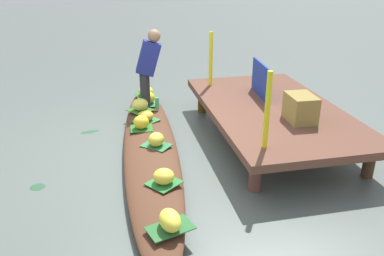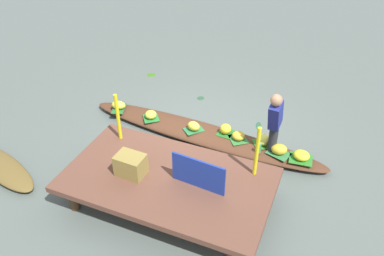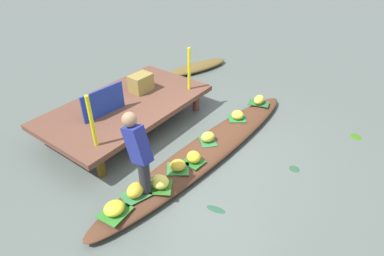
{
  "view_description": "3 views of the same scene",
  "coord_description": "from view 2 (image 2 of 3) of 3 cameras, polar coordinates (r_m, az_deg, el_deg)",
  "views": [
    {
      "loc": [
        4.81,
        -0.46,
        2.45
      ],
      "look_at": [
        0.01,
        0.57,
        0.34
      ],
      "focal_mm": 37.28,
      "sensor_mm": 36.0,
      "label": 1
    },
    {
      "loc": [
        -2.16,
        5.67,
        4.55
      ],
      "look_at": [
        0.13,
        0.19,
        0.31
      ],
      "focal_mm": 36.12,
      "sensor_mm": 36.0,
      "label": 2
    },
    {
      "loc": [
        -3.65,
        -2.41,
        3.5
      ],
      "look_at": [
        0.18,
        0.44,
        0.29
      ],
      "focal_mm": 30.01,
      "sensor_mm": 36.0,
      "label": 3
    }
  ],
  "objects": [
    {
      "name": "produce_crate",
      "position": [
        6.0,
        -9.04,
        -5.41
      ],
      "size": [
        0.45,
        0.34,
        0.35
      ],
      "primitive_type": "cube",
      "rotation": [
        0.0,
        0.0,
        -0.04
      ],
      "color": "olive",
      "rests_on": "dock_platform"
    },
    {
      "name": "water_bottle",
      "position": [
        6.96,
        9.91,
        -2.95
      ],
      "size": [
        0.06,
        0.06,
        0.2
      ],
      "primitive_type": "cylinder",
      "color": "#4CA568",
      "rests_on": "vendor_boat"
    },
    {
      "name": "leaf_mat_2",
      "position": [
        7.06,
        12.65,
        -3.68
      ],
      "size": [
        0.46,
        0.39,
        0.01
      ],
      "primitive_type": "cube",
      "rotation": [
        0.0,
        0.0,
        2.84
      ],
      "color": "#32743F",
      "rests_on": "vendor_boat"
    },
    {
      "name": "banana_bunch_4",
      "position": [
        6.99,
        15.87,
        -3.91
      ],
      "size": [
        0.32,
        0.29,
        0.16
      ],
      "primitive_type": "ellipsoid",
      "rotation": [
        0.0,
        0.0,
        3.0
      ],
      "color": "yellow",
      "rests_on": "vendor_boat"
    },
    {
      "name": "leaf_mat_3",
      "position": [
        7.23,
        10.41,
        -2.3
      ],
      "size": [
        0.46,
        0.46,
        0.01
      ],
      "primitive_type": "cube",
      "rotation": [
        0.0,
        0.0,
        0.58
      ],
      "color": "#2E6820",
      "rests_on": "vendor_boat"
    },
    {
      "name": "banana_bunch_6",
      "position": [
        7.35,
        4.98,
        -0.13
      ],
      "size": [
        0.27,
        0.27,
        0.19
      ],
      "primitive_type": "ellipsoid",
      "rotation": [
        0.0,
        0.0,
        1.84
      ],
      "color": "yellow",
      "rests_on": "vendor_boat"
    },
    {
      "name": "drifting_plant_2",
      "position": [
        9.86,
        -6.04,
        7.82
      ],
      "size": [
        0.3,
        0.3,
        0.01
      ],
      "primitive_type": "ellipsoid",
      "rotation": [
        0.0,
        0.0,
        0.82
      ],
      "color": "#376D16",
      "rests_on": "ground"
    },
    {
      "name": "railing_post_east",
      "position": [
        6.62,
        -10.87,
        1.59
      ],
      "size": [
        0.06,
        0.06,
        0.87
      ],
      "primitive_type": "cylinder",
      "color": "yellow",
      "rests_on": "dock_platform"
    },
    {
      "name": "leaf_mat_5",
      "position": [
        7.28,
        6.82,
        -1.64
      ],
      "size": [
        0.45,
        0.46,
        0.01
      ],
      "primitive_type": "cube",
      "rotation": [
        0.0,
        0.0,
        2.23
      ],
      "color": "#327737",
      "rests_on": "vendor_boat"
    },
    {
      "name": "vendor_boat",
      "position": [
        7.53,
        1.43,
        -0.83
      ],
      "size": [
        4.96,
        1.04,
        0.19
      ],
      "primitive_type": "ellipsoid",
      "rotation": [
        0.0,
        0.0,
        -0.07
      ],
      "color": "#512F1E",
      "rests_on": "ground"
    },
    {
      "name": "banana_bunch_2",
      "position": [
        7.0,
        12.75,
        -3.07
      ],
      "size": [
        0.31,
        0.26,
        0.19
      ],
      "primitive_type": "ellipsoid",
      "rotation": [
        0.0,
        0.0,
        0.16
      ],
      "color": "gold",
      "rests_on": "vendor_boat"
    },
    {
      "name": "drifting_plant_1",
      "position": [
        8.02,
        9.8,
        0.33
      ],
      "size": [
        0.17,
        0.3,
        0.01
      ],
      "primitive_type": "ellipsoid",
      "rotation": [
        0.0,
        0.0,
        1.77
      ],
      "color": "#255039",
      "rests_on": "ground"
    },
    {
      "name": "canal_water",
      "position": [
        7.59,
        1.42,
        -1.39
      ],
      "size": [
        40.0,
        40.0,
        0.0
      ],
      "primitive_type": "plane",
      "color": "#545D58",
      "rests_on": "ground"
    },
    {
      "name": "drifting_plant_0",
      "position": [
        8.82,
        1.29,
        4.43
      ],
      "size": [
        0.21,
        0.22,
        0.01
      ],
      "primitive_type": "ellipsoid",
      "rotation": [
        0.0,
        0.0,
        2.82
      ],
      "color": "#284E32",
      "rests_on": "ground"
    },
    {
      "name": "vendor_person",
      "position": [
        6.66,
        12.15,
        1.23
      ],
      "size": [
        0.21,
        0.43,
        1.24
      ],
      "color": "#28282D",
      "rests_on": "vendor_boat"
    },
    {
      "name": "banana_bunch_7",
      "position": [
        7.8,
        -6.11,
        1.97
      ],
      "size": [
        0.27,
        0.27,
        0.16
      ],
      "primitive_type": "ellipsoid",
      "rotation": [
        0.0,
        0.0,
        4.93
      ],
      "color": "yellow",
      "rests_on": "vendor_boat"
    },
    {
      "name": "market_banner",
      "position": [
        5.66,
        0.92,
        -6.77
      ],
      "size": [
        0.85,
        0.1,
        0.51
      ],
      "primitive_type": "cube",
      "rotation": [
        0.0,
        0.0,
        -0.08
      ],
      "color": "navy",
      "rests_on": "dock_platform"
    },
    {
      "name": "leaf_mat_7",
      "position": [
        7.84,
        -6.07,
        1.48
      ],
      "size": [
        0.43,
        0.44,
        0.01
      ],
      "primitive_type": "cube",
      "rotation": [
        0.0,
        0.0,
        2.23
      ],
      "color": "#277433",
      "rests_on": "vendor_boat"
    },
    {
      "name": "leaf_mat_6",
      "position": [
        7.41,
        4.94,
        -0.73
      ],
      "size": [
        0.3,
        0.33,
        0.01
      ],
      "primitive_type": "cube",
      "rotation": [
        0.0,
        0.0,
        1.5
      ],
      "color": "#276A25",
      "rests_on": "vendor_boat"
    },
    {
      "name": "dock_platform",
      "position": [
        6.03,
        -3.57,
        -7.74
      ],
      "size": [
        3.2,
        1.8,
        0.49
      ],
      "color": "brown",
      "rests_on": "ground"
    },
    {
      "name": "leaf_mat_1",
      "position": [
        8.24,
        -10.74,
        2.85
      ],
      "size": [
        0.36,
        0.47,
        0.01
      ],
      "primitive_type": "cube",
      "rotation": [
        0.0,
        0.0,
        1.88
      ],
      "color": "#27612D",
      "rests_on": "vendor_boat"
    },
    {
      "name": "leaf_mat_0",
      "position": [
        7.47,
        0.24,
        -0.26
      ],
      "size": [
        0.43,
        0.44,
        0.01
      ],
      "primitive_type": "cube",
      "rotation": [
        0.0,
        0.0,
        0.85
      ],
      "color": "#2B713E",
      "rests_on": "vendor_boat"
    },
    {
      "name": "moored_boat",
      "position": [
        7.54,
        -26.21,
        -5.2
      ],
      "size": [
        1.9,
        1.04,
        0.17
      ],
      "primitive_type": "ellipsoid",
      "rotation": [
        0.0,
        0.0,
        -0.31
      ],
      "color": "brown",
      "rests_on": "ground"
    },
    {
      "name": "banana_bunch_5",
      "position": [
        7.23,
        6.87,
        -1.16
      ],
      "size": [
        0.33,
        0.32,
        0.15
      ],
      "primitive_type": "ellipsoid",
      "rotation": [
        0.0,
        0.0,
        2.66
      ],
      "color": "gold",
      "rests_on": "vendor_boat"
    },
    {
      "name": "leaf_mat_4",
      "position": [
        7.04,
        15.76,
        -4.41
      ],
      "size": [
        0.43,
        0.37,
        0.01
      ],
      "primitive_type": "cube",
      "rotation": [
        0.0,
        0.0,
        0.1
      ],
      "color": "#2D7727",
      "rests_on": "vendor_boat"
    },
    {
      "name": "banana_bunch_0",
      "position": [
        7.42,
        0.24,
        0.28
      ],
      "size": [
        0.3,
        0.27,
        0.17
      ],
      "primitive_type": "ellipsoid",
      "rotation": [
        0.0,
        0.0,
        5.96
      ],
      "color": "yellow",
      "rests_on": "vendor_boat"
    },
    {
      "name": "banana_bunch_1",
      "position": [
        8.2,
        -10.8,
        3.35
      ],
      "size": [
        0.32,
        0.22,
        0.17
      ],
      "primitive_type": "ellipsoid",
      "rotation": [
        0.0,
        0.0,
        0.12
      ],
      "color": "yellow",
      "rests_on": "vendor_boat"
    },
    {
      "name": "railing_post_west",
      "position": [
        5.84,
        9.56,
        -3.46
      ],
      "size": [
        0.06,
        0.06,
        0.87
      ],
      "primitive_type": "cylinder",
      "color": "yellow",
      "rests_on": "dock_platform"
    },
    {
      "name": "banana_bunch_3",
      "position": [
        7.17,
        10.49,
        -1.69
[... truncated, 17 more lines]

